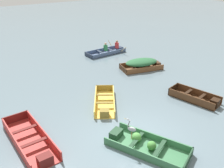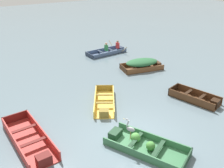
{
  "view_description": "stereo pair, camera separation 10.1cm",
  "coord_description": "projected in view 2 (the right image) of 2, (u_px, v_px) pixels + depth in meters",
  "views": [
    {
      "loc": [
        -5.07,
        -6.14,
        6.17
      ],
      "look_at": [
        1.64,
        4.09,
        0.35
      ],
      "focal_mm": 40.0,
      "sensor_mm": 36.0,
      "label": 1
    },
    {
      "loc": [
        -4.99,
        -6.2,
        6.17
      ],
      "look_at": [
        1.64,
        4.09,
        0.35
      ],
      "focal_mm": 40.0,
      "sensor_mm": 36.0,
      "label": 2
    }
  ],
  "objects": [
    {
      "name": "skiff_dark_varnish_far_moored",
      "position": [
        197.0,
        98.0,
        12.53
      ],
      "size": [
        1.54,
        2.63,
        0.4
      ],
      "color": "#4C2D19",
      "rests_on": "ground"
    },
    {
      "name": "rowboat_slate_blue_with_crew",
      "position": [
        108.0,
        51.0,
        19.37
      ],
      "size": [
        3.17,
        2.35,
        0.88
      ],
      "color": "#475B7F",
      "rests_on": "ground"
    },
    {
      "name": "skiff_red_near_moored",
      "position": [
        30.0,
        141.0,
        9.47
      ],
      "size": [
        1.29,
        3.47,
        0.42
      ],
      "color": "#AD2D28",
      "rests_on": "ground"
    },
    {
      "name": "dinghy_green_foreground",
      "position": [
        143.0,
        145.0,
        9.29
      ],
      "size": [
        2.4,
        3.28,
        0.42
      ],
      "color": "#387047",
      "rests_on": "ground"
    },
    {
      "name": "ground_plane",
      "position": [
        133.0,
        139.0,
        9.79
      ],
      "size": [
        80.0,
        80.0,
        0.0
      ],
      "primitive_type": "plane",
      "color": "slate"
    },
    {
      "name": "skiff_yellow_mid_moored",
      "position": [
        104.0,
        103.0,
        12.14
      ],
      "size": [
        2.26,
        2.84,
        0.37
      ],
      "color": "#E5BC47",
      "rests_on": "ground"
    },
    {
      "name": "heron_on_dinghy",
      "position": [
        130.0,
        129.0,
        8.94
      ],
      "size": [
        0.3,
        0.43,
        0.84
      ],
      "color": "olive",
      "rests_on": "dinghy_green_foreground"
    },
    {
      "name": "skiff_wooden_brown_outer_moored",
      "position": [
        142.0,
        63.0,
        16.3
      ],
      "size": [
        2.86,
        1.79,
        0.68
      ],
      "color": "brown",
      "rests_on": "ground"
    }
  ]
}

